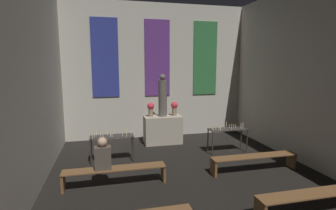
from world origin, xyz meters
TOP-DOWN VIEW (x-y plane):
  - wall_back at (0.00, 11.98)m, footprint 7.03×0.16m
  - altar at (0.00, 10.98)m, footprint 1.30×0.68m
  - statue at (0.00, 10.98)m, footprint 0.29×0.29m
  - flower_vase_left at (-0.42, 10.98)m, footprint 0.25×0.25m
  - flower_vase_right at (0.42, 10.98)m, footprint 0.25×0.25m
  - candle_rack_left at (-1.79, 9.56)m, footprint 1.23×0.44m
  - candle_rack_right at (1.79, 9.56)m, footprint 1.23×0.44m
  - pew_third_right at (1.77, 5.92)m, footprint 2.32×0.36m
  - pew_back_left at (-1.77, 7.97)m, footprint 2.32×0.36m
  - pew_back_right at (1.77, 7.97)m, footprint 2.32×0.36m
  - person_seated at (-2.03, 7.97)m, footprint 0.36×0.24m

SIDE VIEW (x-z plane):
  - pew_third_right at x=1.77m, z-range 0.11..0.53m
  - pew_back_left at x=-1.77m, z-range 0.11..0.53m
  - pew_back_right at x=1.77m, z-range 0.11..0.53m
  - altar at x=0.00m, z-range 0.00..0.97m
  - candle_rack_left at x=-1.79m, z-range 0.19..1.12m
  - candle_rack_right at x=1.79m, z-range 0.18..1.13m
  - person_seated at x=-2.03m, z-range 0.38..1.12m
  - flower_vase_left at x=-0.42m, z-range 1.02..1.52m
  - flower_vase_right at x=0.42m, z-range 1.02..1.52m
  - statue at x=0.00m, z-range 0.92..2.39m
  - wall_back at x=0.00m, z-range 0.03..5.03m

